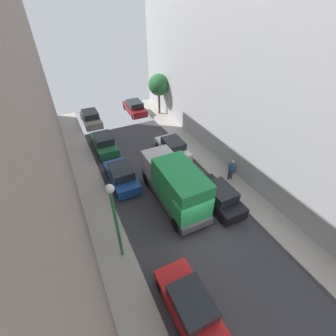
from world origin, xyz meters
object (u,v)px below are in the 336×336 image
parked_car_left_2 (121,176)px  street_tree_1 (159,85)px  parked_car_right_4 (135,108)px  lamp_post (114,212)px  parked_car_left_1 (190,306)px  parked_car_right_3 (173,148)px  delivery_truck (175,184)px  parked_car_left_3 (104,143)px  parked_car_right_2 (219,197)px  pedestrian (231,169)px  potted_plant_2 (232,167)px  parked_car_left_4 (91,118)px

parked_car_left_2 → street_tree_1: street_tree_1 is taller
parked_car_right_4 → lamp_post: lamp_post is taller
parked_car_right_4 → parked_car_left_2: bearing=-114.3°
parked_car_left_1 → parked_car_right_3: bearing=66.2°
delivery_truck → lamp_post: 5.51m
parked_car_right_3 → delivery_truck: (-2.70, -5.55, 1.07)m
parked_car_right_3 → parked_car_right_4: (0.00, 10.14, 0.00)m
parked_car_right_3 → street_tree_1: 9.35m
street_tree_1 → lamp_post: bearing=-120.9°
parked_car_left_3 → parked_car_right_2: same height
parked_car_right_2 → pedestrian: pedestrian is taller
parked_car_left_1 → parked_car_right_3: size_ratio=1.00×
parked_car_right_4 → street_tree_1: 4.15m
parked_car_left_3 → potted_plant_2: (8.47, -8.16, -0.08)m
parked_car_right_2 → lamp_post: 7.90m
parked_car_left_3 → lamp_post: (-1.90, -11.56, 2.88)m
parked_car_left_4 → potted_plant_2: size_ratio=4.86×
parked_car_left_4 → parked_car_right_3: same height
street_tree_1 → potted_plant_2: size_ratio=5.35×
parked_car_left_2 → street_tree_1: size_ratio=0.91×
parked_car_right_4 → street_tree_1: street_tree_1 is taller
parked_car_right_2 → delivery_truck: bearing=151.1°
parked_car_left_1 → potted_plant_2: bearing=42.3°
parked_car_left_3 → parked_car_left_4: size_ratio=1.00×
parked_car_left_2 → potted_plant_2: (8.47, -2.74, -0.08)m
pedestrian → parked_car_right_3: bearing=114.9°
pedestrian → parked_car_left_4: bearing=117.9°
parked_car_left_4 → lamp_post: lamp_post is taller
pedestrian → lamp_post: (-9.73, -2.74, 2.53)m
lamp_post → parked_car_right_4: bearing=68.1°
parked_car_left_2 → parked_car_right_3: size_ratio=1.00×
parked_car_left_4 → lamp_post: bearing=-96.2°
parked_car_left_3 → delivery_truck: 9.59m
parked_car_right_2 → pedestrian: size_ratio=2.44×
parked_car_right_4 → street_tree_1: bearing=-32.1°
parked_car_right_3 → street_tree_1: size_ratio=0.91×
parked_car_right_3 → lamp_post: 11.19m
parked_car_left_3 → potted_plant_2: parked_car_left_3 is taller
parked_car_left_4 → parked_car_right_3: 10.97m
parked_car_right_4 → delivery_truck: delivery_truck is taller
lamp_post → parked_car_left_1: bearing=-66.1°
parked_car_left_2 → potted_plant_2: parked_car_left_2 is taller
parked_car_left_4 → parked_car_left_1: bearing=-90.0°
street_tree_1 → pedestrian: bearing=-90.6°
parked_car_right_3 → potted_plant_2: (3.07, -4.57, -0.08)m
delivery_truck → parked_car_right_3: bearing=64.0°
parked_car_left_1 → potted_plant_2: size_ratio=4.86×
parked_car_left_3 → lamp_post: lamp_post is taller
parked_car_right_3 → parked_car_right_2: bearing=-90.0°
parked_car_left_4 → potted_plant_2: bearing=-59.0°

